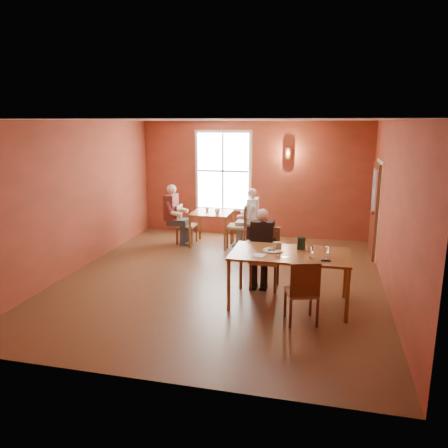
% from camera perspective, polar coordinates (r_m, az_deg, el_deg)
% --- Properties ---
extents(ground, '(6.00, 7.00, 0.01)m').
position_cam_1_polar(ground, '(8.51, -0.31, -7.20)').
color(ground, brown).
rests_on(ground, ground).
extents(wall_back, '(6.00, 0.04, 3.00)m').
position_cam_1_polar(wall_back, '(11.50, 3.83, 5.85)').
color(wall_back, brown).
rests_on(wall_back, ground).
extents(wall_front, '(6.00, 0.04, 3.00)m').
position_cam_1_polar(wall_front, '(4.88, -10.14, -4.52)').
color(wall_front, brown).
rests_on(wall_front, ground).
extents(wall_left, '(0.04, 7.00, 3.00)m').
position_cam_1_polar(wall_left, '(9.28, -18.67, 3.41)').
color(wall_left, brown).
rests_on(wall_left, ground).
extents(wall_right, '(0.04, 7.00, 3.00)m').
position_cam_1_polar(wall_right, '(7.96, 21.15, 1.69)').
color(wall_right, brown).
rests_on(wall_right, ground).
extents(ceiling, '(6.00, 7.00, 0.04)m').
position_cam_1_polar(ceiling, '(7.98, -0.34, 13.44)').
color(ceiling, white).
rests_on(ceiling, wall_back).
extents(window, '(1.36, 0.10, 1.96)m').
position_cam_1_polar(window, '(11.59, -0.13, 6.93)').
color(window, white).
rests_on(window, wall_back).
extents(door, '(0.12, 1.04, 2.10)m').
position_cam_1_polar(door, '(10.28, 19.00, 1.74)').
color(door, maroon).
rests_on(door, ground).
extents(wall_sconce, '(0.16, 0.16, 0.28)m').
position_cam_1_polar(wall_sconce, '(11.22, 8.39, 9.15)').
color(wall_sconce, brown).
rests_on(wall_sconce, wall_back).
extents(main_table, '(1.90, 1.07, 0.89)m').
position_cam_1_polar(main_table, '(7.32, 8.51, -7.09)').
color(main_table, brown).
rests_on(main_table, ground).
extents(chair_diner_main, '(0.48, 0.48, 1.10)m').
position_cam_1_polar(chair_diner_main, '(7.95, 5.35, -4.56)').
color(chair_diner_main, brown).
rests_on(chair_diner_main, ground).
extents(diner_main, '(0.55, 0.55, 1.37)m').
position_cam_1_polar(diner_main, '(7.88, 5.34, -3.68)').
color(diner_main, '#442A22').
rests_on(diner_main, ground).
extents(chair_empty, '(0.55, 0.55, 1.00)m').
position_cam_1_polar(chair_empty, '(6.71, 10.08, -8.60)').
color(chair_empty, '#513217').
rests_on(chair_empty, ground).
extents(plate_food, '(0.38, 0.38, 0.04)m').
position_cam_1_polar(plate_food, '(7.24, 6.40, -3.37)').
color(plate_food, white).
rests_on(plate_food, main_table).
extents(sandwich, '(0.12, 0.12, 0.12)m').
position_cam_1_polar(sandwich, '(7.28, 7.07, -2.97)').
color(sandwich, tan).
rests_on(sandwich, main_table).
extents(goblet_b, '(0.11, 0.11, 0.21)m').
position_cam_1_polar(goblet_b, '(7.00, 13.21, -3.51)').
color(goblet_b, white).
rests_on(goblet_b, main_table).
extents(goblet_c, '(0.10, 0.10, 0.22)m').
position_cam_1_polar(goblet_c, '(6.94, 11.25, -3.52)').
color(goblet_c, white).
rests_on(goblet_c, main_table).
extents(menu_stand, '(0.14, 0.11, 0.21)m').
position_cam_1_polar(menu_stand, '(7.36, 10.06, -2.52)').
color(menu_stand, '#203A26').
rests_on(menu_stand, main_table).
extents(knife, '(0.24, 0.03, 0.00)m').
position_cam_1_polar(knife, '(6.95, 7.79, -4.29)').
color(knife, white).
rests_on(knife, main_table).
extents(napkin, '(0.22, 0.22, 0.01)m').
position_cam_1_polar(napkin, '(6.99, 4.56, -4.08)').
color(napkin, white).
rests_on(napkin, main_table).
extents(sunglasses, '(0.14, 0.06, 0.02)m').
position_cam_1_polar(sunglasses, '(6.87, 13.15, -4.67)').
color(sunglasses, black).
rests_on(sunglasses, main_table).
extents(second_table, '(0.94, 0.94, 0.83)m').
position_cam_1_polar(second_table, '(10.72, -1.60, -0.58)').
color(second_table, brown).
rests_on(second_table, ground).
extents(chair_diner_white, '(0.47, 0.47, 1.06)m').
position_cam_1_polar(chair_diner_white, '(10.55, 1.82, -0.17)').
color(chair_diner_white, brown).
rests_on(chair_diner_white, ground).
extents(diner_white, '(0.55, 0.55, 1.38)m').
position_cam_1_polar(diner_white, '(10.50, 1.98, 0.67)').
color(diner_white, silver).
rests_on(diner_white, ground).
extents(chair_diner_maroon, '(0.43, 0.43, 0.96)m').
position_cam_1_polar(chair_diner_maroon, '(10.88, -4.91, -0.05)').
color(chair_diner_maroon, '#48240E').
rests_on(chair_diner_maroon, ground).
extents(diner_maroon, '(0.57, 0.57, 1.43)m').
position_cam_1_polar(diner_maroon, '(10.84, -5.08, 1.17)').
color(diner_maroon, '#4D1213').
rests_on(diner_maroon, ground).
extents(cup_a, '(0.17, 0.17, 0.10)m').
position_cam_1_polar(cup_a, '(10.46, -0.88, 1.68)').
color(cup_a, silver).
rests_on(cup_a, second_table).
extents(cup_b, '(0.11, 0.11, 0.09)m').
position_cam_1_polar(cup_b, '(10.75, -2.21, 1.96)').
color(cup_b, silver).
rests_on(cup_b, second_table).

